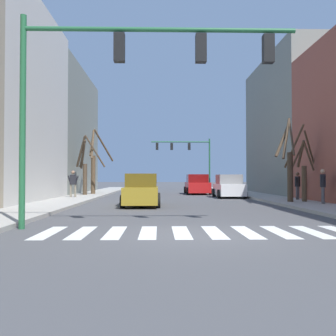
{
  "coord_description": "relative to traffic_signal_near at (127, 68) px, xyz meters",
  "views": [
    {
      "loc": [
        -1.06,
        -10.13,
        1.5
      ],
      "look_at": [
        -0.26,
        24.66,
        2.34
      ],
      "focal_mm": 42.0,
      "sensor_mm": 36.0,
      "label": 1
    }
  ],
  "objects": [
    {
      "name": "ground_plane",
      "position": [
        2.01,
        -1.39,
        -4.72
      ],
      "size": [
        240.0,
        240.0,
        0.0
      ],
      "primitive_type": "plane",
      "color": "#4C4C4F"
    },
    {
      "name": "crosswalk_stripes",
      "position": [
        2.01,
        -0.77,
        -4.71
      ],
      "size": [
        8.55,
        2.6,
        0.01
      ],
      "color": "white",
      "rests_on": "ground_plane"
    },
    {
      "name": "traffic_signal_near",
      "position": [
        0.0,
        0.0,
        0.0
      ],
      "size": [
        8.14,
        0.28,
        6.28
      ],
      "color": "#236038",
      "rests_on": "ground_plane"
    },
    {
      "name": "traffic_signal_far",
      "position": [
        4.41,
        35.7,
        -0.1
      ],
      "size": [
        7.13,
        0.28,
        6.19
      ],
      "color": "#236038",
      "rests_on": "ground_plane"
    },
    {
      "name": "car_driving_toward_lane",
      "position": [
        4.39,
        23.8,
        -3.89
      ],
      "size": [
        2.18,
        4.85,
        1.78
      ],
      "rotation": [
        0.0,
        0.0,
        1.57
      ],
      "color": "red",
      "rests_on": "ground_plane"
    },
    {
      "name": "car_parked_left_near",
      "position": [
        6.14,
        17.54,
        -3.92
      ],
      "size": [
        2.08,
        4.14,
        1.71
      ],
      "rotation": [
        0.0,
        0.0,
        1.57
      ],
      "color": "white",
      "rests_on": "ground_plane"
    },
    {
      "name": "car_parked_right_mid",
      "position": [
        0.04,
        9.16,
        -3.93
      ],
      "size": [
        1.97,
        4.67,
        1.7
      ],
      "rotation": [
        0.0,
        0.0,
        -1.57
      ],
      "color": "#A38423",
      "rests_on": "ground_plane"
    },
    {
      "name": "pedestrian_waiting_at_curb",
      "position": [
        9.41,
        8.57,
        -3.51
      ],
      "size": [
        0.34,
        0.76,
        1.79
      ],
      "rotation": [
        0.0,
        0.0,
        4.44
      ],
      "color": "#4C4C51",
      "rests_on": "sidewalk_right"
    },
    {
      "name": "pedestrian_on_left_sidewalk",
      "position": [
        -4.95,
        15.54,
        -3.49
      ],
      "size": [
        0.78,
        0.24,
        1.82
      ],
      "rotation": [
        0.0,
        0.0,
        3.14
      ],
      "color": "#7A705B",
      "rests_on": "sidewalk_left"
    },
    {
      "name": "pedestrian_crossing_street",
      "position": [
        9.42,
        12.28,
        -3.58
      ],
      "size": [
        0.51,
        0.62,
        1.67
      ],
      "rotation": [
        0.0,
        0.0,
        4.05
      ],
      "color": "#4C4C51",
      "rests_on": "sidewalk_right"
    },
    {
      "name": "street_tree_right_mid",
      "position": [
        8.14,
        10.04,
        -2.45
      ],
      "size": [
        1.27,
        2.06,
        4.71
      ],
      "color": "#473828",
      "rests_on": "sidewalk_right"
    },
    {
      "name": "street_tree_left_mid",
      "position": [
        -4.4,
        21.1,
        -2.13
      ],
      "size": [
        1.66,
        3.97,
        5.42
      ],
      "color": "brown",
      "rests_on": "sidewalk_left"
    },
    {
      "name": "street_tree_right_near",
      "position": [
        -4.92,
        19.63,
        -2.36
      ],
      "size": [
        2.47,
        1.49,
        4.71
      ],
      "color": "#473828",
      "rests_on": "sidewalk_left"
    },
    {
      "name": "street_tree_right_far",
      "position": [
        9.1,
        10.49,
        -2.69
      ],
      "size": [
        2.0,
        1.16,
        4.37
      ],
      "color": "brown",
      "rests_on": "sidewalk_right"
    }
  ]
}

